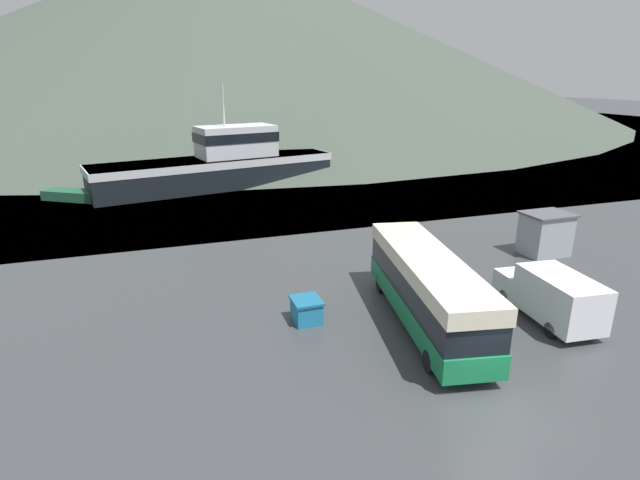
{
  "coord_description": "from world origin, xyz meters",
  "views": [
    {
      "loc": [
        -10.39,
        -11.42,
        10.88
      ],
      "look_at": [
        -1.76,
        13.96,
        2.0
      ],
      "focal_mm": 28.0,
      "sensor_mm": 36.0,
      "label": 1
    }
  ],
  "objects_px": {
    "delivery_van": "(551,295)",
    "dock_kiosk": "(545,234)",
    "tour_bus": "(427,287)",
    "storage_bin": "(306,310)",
    "fishing_boat": "(219,164)",
    "small_boat": "(74,195)"
  },
  "relations": [
    {
      "from": "storage_bin",
      "to": "tour_bus",
      "type": "bearing_deg",
      "value": -21.26
    },
    {
      "from": "fishing_boat",
      "to": "small_boat",
      "type": "xyz_separation_m",
      "value": [
        -13.57,
        -1.56,
        -1.82
      ]
    },
    {
      "from": "storage_bin",
      "to": "dock_kiosk",
      "type": "height_order",
      "value": "dock_kiosk"
    },
    {
      "from": "fishing_boat",
      "to": "dock_kiosk",
      "type": "distance_m",
      "value": 31.84
    },
    {
      "from": "delivery_van",
      "to": "small_boat",
      "type": "bearing_deg",
      "value": 131.62
    },
    {
      "from": "delivery_van",
      "to": "storage_bin",
      "type": "distance_m",
      "value": 11.3
    },
    {
      "from": "storage_bin",
      "to": "dock_kiosk",
      "type": "xyz_separation_m",
      "value": [
        17.05,
        3.93,
        0.79
      ]
    },
    {
      "from": "tour_bus",
      "to": "delivery_van",
      "type": "xyz_separation_m",
      "value": [
        5.66,
        -1.53,
        -0.58
      ]
    },
    {
      "from": "dock_kiosk",
      "to": "small_boat",
      "type": "bearing_deg",
      "value": 139.69
    },
    {
      "from": "fishing_boat",
      "to": "small_boat",
      "type": "relative_size",
      "value": 4.4
    },
    {
      "from": "delivery_van",
      "to": "fishing_boat",
      "type": "bearing_deg",
      "value": 112.33
    },
    {
      "from": "delivery_van",
      "to": "dock_kiosk",
      "type": "height_order",
      "value": "dock_kiosk"
    },
    {
      "from": "delivery_van",
      "to": "small_boat",
      "type": "relative_size",
      "value": 1.04
    },
    {
      "from": "storage_bin",
      "to": "dock_kiosk",
      "type": "relative_size",
      "value": 0.51
    },
    {
      "from": "delivery_van",
      "to": "small_boat",
      "type": "height_order",
      "value": "delivery_van"
    },
    {
      "from": "delivery_van",
      "to": "storage_bin",
      "type": "relative_size",
      "value": 3.94
    },
    {
      "from": "fishing_boat",
      "to": "storage_bin",
      "type": "distance_m",
      "value": 31.13
    },
    {
      "from": "fishing_boat",
      "to": "tour_bus",
      "type": "bearing_deg",
      "value": 175.67
    },
    {
      "from": "storage_bin",
      "to": "dock_kiosk",
      "type": "bearing_deg",
      "value": 12.98
    },
    {
      "from": "delivery_van",
      "to": "fishing_boat",
      "type": "xyz_separation_m",
      "value": [
        -10.27,
        34.59,
        1.0
      ]
    },
    {
      "from": "fishing_boat",
      "to": "dock_kiosk",
      "type": "xyz_separation_m",
      "value": [
        16.6,
        -27.15,
        -0.91
      ]
    },
    {
      "from": "dock_kiosk",
      "to": "small_boat",
      "type": "height_order",
      "value": "dock_kiosk"
    }
  ]
}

